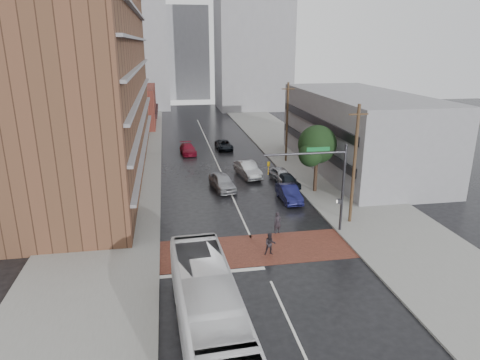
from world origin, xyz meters
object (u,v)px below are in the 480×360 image
pedestrian_a (278,223)px  car_travel_b (248,170)px  transit_bus (208,309)px  suv_travel (224,145)px  car_parked_near (289,193)px  car_travel_c (188,149)px  car_parked_far (281,175)px  car_travel_a (222,182)px  pedestrian_b (270,244)px  car_parked_mid (287,180)px

pedestrian_a → car_travel_b: pedestrian_a is taller
transit_bus → suv_travel: (6.34, 40.94, -1.10)m
pedestrian_a → car_parked_near: pedestrian_a is taller
car_travel_c → car_parked_near: size_ratio=1.02×
car_parked_near → car_parked_far: (0.86, 6.00, -0.01)m
transit_bus → car_travel_b: (7.22, 27.23, -0.88)m
car_travel_a → car_parked_far: size_ratio=1.14×
pedestrian_b → car_travel_a: 14.91m
car_travel_b → suv_travel: bearing=84.6°
pedestrian_a → car_parked_near: (2.95, 7.00, -0.14)m
suv_travel → car_parked_near: bearing=-84.5°
car_travel_b → car_parked_near: car_travel_b is taller
transit_bus → car_travel_a: bearing=78.0°
car_travel_b → car_parked_mid: bearing=-57.3°
pedestrian_b → car_parked_near: 11.33m
car_travel_c → suv_travel: size_ratio=1.02×
car_travel_c → car_parked_far: (9.42, -14.21, 0.06)m
car_travel_a → pedestrian_a: bearing=-84.4°
car_travel_a → suv_travel: size_ratio=1.09×
car_travel_c → car_parked_far: car_parked_far is taller
pedestrian_a → car_parked_near: 7.60m
pedestrian_b → car_parked_near: pedestrian_b is taller
pedestrian_a → car_travel_a: bearing=92.7°
pedestrian_a → car_parked_mid: bearing=58.7°
transit_bus → car_parked_far: size_ratio=2.85×
pedestrian_a → suv_travel: (-0.36, 29.07, -0.26)m
transit_bus → car_parked_mid: (10.75, 23.28, -1.13)m
car_travel_b → car_parked_near: bearing=-82.9°
transit_bus → car_travel_c: transit_bus is taller
pedestrian_a → car_travel_a: (-2.93, 11.39, -0.05)m
car_parked_far → car_travel_b: bearing=137.5°
car_travel_a → car_parked_near: 7.35m
car_travel_b → suv_travel: 13.74m
car_travel_c → car_parked_near: bearing=-72.2°
pedestrian_a → car_parked_mid: size_ratio=0.43×
transit_bus → car_parked_near: bearing=60.1°
suv_travel → car_parked_near: (3.31, -22.07, 0.12)m
car_parked_mid → transit_bus: bearing=-122.6°
pedestrian_b → car_parked_mid: pedestrian_b is taller
car_travel_b → car_parked_mid: 5.30m
pedestrian_a → car_travel_b: (0.53, 15.36, -0.04)m
pedestrian_a → transit_bus: bearing=-131.1°
car_travel_a → car_parked_near: size_ratio=1.08×
transit_bus → car_parked_mid: transit_bus is taller
car_travel_c → car_parked_near: 21.95m
pedestrian_a → car_parked_mid: (4.05, 11.42, -0.29)m
car_travel_a → suv_travel: (2.57, 17.68, -0.21)m
car_travel_a → suv_travel: car_travel_a is taller
transit_bus → car_parked_far: bearing=64.3°
pedestrian_a → car_travel_c: bearing=89.9°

